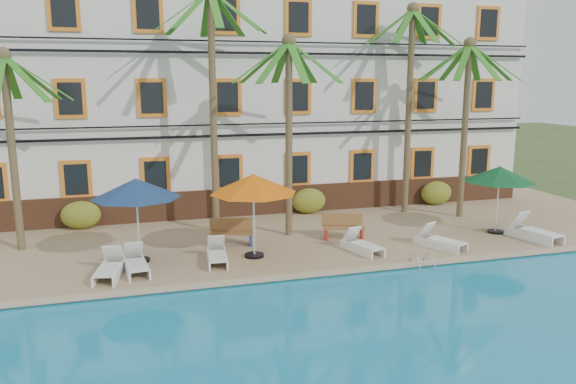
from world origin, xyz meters
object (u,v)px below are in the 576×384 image
object	(u,v)px
palm_d	(410,82)
umbrella_red	(254,184)
palm_a	(9,121)
palm_b	(212,79)
lounger_b	(136,263)
bench_right	(344,226)
pool_ladder	(422,266)
palm_c	(289,108)
umbrella_blue	(136,189)
lounger_d	(362,245)
lounger_c	(217,255)
palm_e	(466,103)
lounger_f	(533,231)
lounger_a	(110,268)
umbrella_green	(500,175)
bench_left	(232,231)
lounger_e	(440,240)

from	to	relation	value
palm_d	umbrella_red	distance (m)	9.50
palm_a	palm_b	xyz separation A→B (m)	(6.78, 0.46, 1.34)
lounger_b	bench_right	distance (m)	7.55
palm_b	pool_ladder	distance (m)	9.84
palm_a	palm_c	bearing A→B (deg)	-4.56
umbrella_blue	lounger_d	size ratio (longest dim) A/B	1.57
palm_b	lounger_c	size ratio (longest dim) A/B	5.25
palm_c	bench_right	bearing A→B (deg)	-31.02
palm_c	palm_e	distance (m)	7.81
palm_a	umbrella_blue	bearing A→B (deg)	-32.59
lounger_b	palm_c	bearing A→B (deg)	25.79
umbrella_red	pool_ladder	size ratio (longest dim) A/B	3.81
palm_e	lounger_d	distance (m)	8.28
bench_right	palm_c	bearing A→B (deg)	148.98
lounger_c	lounger_d	bearing A→B (deg)	-2.67
lounger_d	lounger_b	bearing A→B (deg)	179.68
palm_c	lounger_f	distance (m)	9.92
umbrella_red	lounger_a	size ratio (longest dim) A/B	1.53
palm_b	lounger_a	distance (m)	7.82
palm_d	umbrella_green	distance (m)	5.56
palm_b	umbrella_green	distance (m)	11.18
lounger_a	bench_right	world-z (taller)	bench_right
palm_e	lounger_b	world-z (taller)	palm_e
palm_c	bench_left	bearing A→B (deg)	-163.47
palm_d	lounger_e	bearing A→B (deg)	-104.91
palm_d	pool_ladder	xyz separation A→B (m)	(-2.93, -6.77, -5.58)
palm_c	bench_left	distance (m)	4.85
palm_a	palm_d	world-z (taller)	palm_d
lounger_e	lounger_f	xyz separation A→B (m)	(3.80, -0.02, 0.04)
umbrella_red	bench_right	bearing A→B (deg)	18.24
palm_b	lounger_b	distance (m)	7.36
palm_c	bench_left	xyz separation A→B (m)	(-2.27, -0.67, -4.24)
pool_ladder	umbrella_blue	bearing A→B (deg)	161.42
umbrella_green	lounger_a	xyz separation A→B (m)	(-13.95, -1.01, -1.97)
palm_b	bench_left	size ratio (longest dim) A/B	5.76
lounger_c	umbrella_red	bearing A→B (deg)	11.83
umbrella_red	lounger_d	size ratio (longest dim) A/B	1.60
palm_d	lounger_b	distance (m)	13.61
umbrella_green	bench_left	xyz separation A→B (m)	(-9.87, 1.25, -1.77)
palm_d	lounger_c	xyz separation A→B (m)	(-9.04, -4.72, -5.32)
palm_c	lounger_c	distance (m)	5.97
lounger_c	pool_ladder	distance (m)	6.45
palm_e	palm_a	bearing A→B (deg)	-179.94
umbrella_green	bench_right	world-z (taller)	umbrella_green
lounger_a	bench_left	size ratio (longest dim) A/B	1.17
palm_a	palm_e	distance (m)	17.10
palm_d	lounger_d	distance (m)	8.38
lounger_e	pool_ladder	xyz separation A→B (m)	(-1.53, -1.52, -0.27)
lounger_d	palm_c	bearing A→B (deg)	122.71
palm_d	umbrella_blue	bearing A→B (deg)	-160.99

